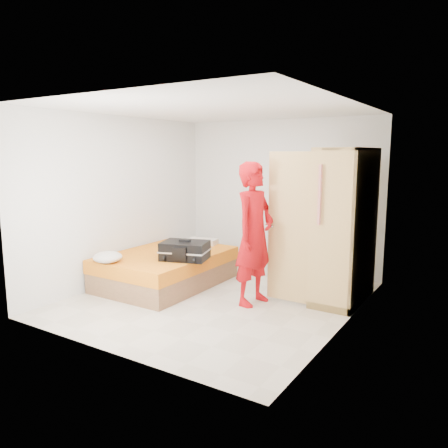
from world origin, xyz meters
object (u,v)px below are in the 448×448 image
Objects in this scene: wardrobe at (340,230)px; person at (254,234)px; bed at (166,268)px; suitcase at (185,251)px; round_cushion at (108,257)px.

wardrobe reaches higher than person.
bed is at bearing 95.08° from person.
person is at bearing -142.06° from wardrobe.
suitcase is at bearing 103.39° from person.
round_cushion is at bearing -109.18° from bed.
person is 1.13m from suitcase.
suitcase is (0.50, -0.17, 0.38)m from bed.
suitcase reaches higher than bed.
wardrobe reaches higher than suitcase.
suitcase is (-2.00, -0.87, -0.37)m from wardrobe.
suitcase is 1.09m from round_cushion.
bed is at bearing 70.82° from round_cushion.
person is (-0.94, -0.73, -0.04)m from wardrobe.
round_cushion is at bearing -155.54° from suitcase.
round_cushion is (-1.88, -0.87, -0.38)m from person.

